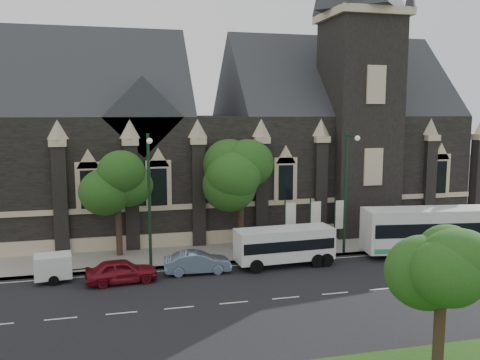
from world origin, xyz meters
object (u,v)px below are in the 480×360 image
object	(u,v)px
tree_walk_right	(243,173)
street_lamp_mid	(149,193)
tree_park_east	(444,262)
box_trailer	(53,266)
sedan	(198,262)
banner_flag_center	(314,219)
street_lamp_near	(347,186)
tour_coach	(445,230)
banner_flag_right	(338,218)
tree_walk_left	(120,178)
car_far_red	(121,271)
banner_flag_left	(289,220)
shuttle_bus	(285,244)

from	to	relation	value
tree_walk_right	street_lamp_mid	world-z (taller)	street_lamp_mid
tree_park_east	box_trailer	size ratio (longest dim) A/B	1.95
sedan	tree_walk_right	bearing A→B (deg)	-38.55
tree_park_east	banner_flag_center	xyz separation A→B (m)	(2.11, 18.32, -2.24)
street_lamp_near	tour_coach	distance (m)	7.91
tree_walk_right	box_trailer	distance (m)	14.82
banner_flag_right	box_trailer	xyz separation A→B (m)	(-20.28, -2.91, -1.43)
tour_coach	box_trailer	world-z (taller)	tour_coach
tree_walk_left	car_far_red	xyz separation A→B (m)	(-0.13, -5.85, -5.00)
tree_park_east	street_lamp_near	bearing A→B (deg)	76.89
tree_park_east	car_far_red	bearing A→B (deg)	130.49
tree_park_east	car_far_red	xyz separation A→B (m)	(-12.10, 14.18, -3.88)
sedan	banner_flag_left	bearing A→B (deg)	-63.60
banner_flag_left	street_lamp_mid	bearing A→B (deg)	-169.50
shuttle_bus	banner_flag_right	bearing A→B (deg)	28.05
tree_walk_right	tour_coach	bearing A→B (deg)	-21.19
banner_flag_center	sedan	world-z (taller)	banner_flag_center
banner_flag_left	banner_flag_right	size ratio (longest dim) A/B	1.00
banner_flag_center	shuttle_bus	world-z (taller)	banner_flag_center
street_lamp_near	shuttle_bus	world-z (taller)	street_lamp_near
tree_walk_left	shuttle_bus	world-z (taller)	tree_walk_left
banner_flag_center	sedan	bearing A→B (deg)	-160.00
street_lamp_near	shuttle_bus	distance (m)	6.39
tree_park_east	street_lamp_near	world-z (taller)	street_lamp_near
sedan	car_far_red	bearing A→B (deg)	100.16
shuttle_bus	sedan	xyz separation A→B (m)	(-6.01, -0.20, -0.79)
street_lamp_mid	sedan	distance (m)	5.48
banner_flag_center	tour_coach	distance (m)	9.47
tree_walk_left	car_far_red	world-z (taller)	tree_walk_left
tree_park_east	tour_coach	bearing A→B (deg)	53.56
tree_walk_left	shuttle_bus	xyz separation A→B (m)	(10.69, -4.93, -4.24)
tree_walk_left	street_lamp_near	size ratio (longest dim) A/B	0.85
sedan	banner_flag_center	bearing A→B (deg)	-68.41
tree_walk_left	banner_flag_right	size ratio (longest dim) A/B	1.91
tour_coach	shuttle_bus	world-z (taller)	tour_coach
tree_walk_right	street_lamp_near	world-z (taller)	street_lamp_near
tree_park_east	tour_coach	distance (m)	18.45
tour_coach	banner_flag_left	bearing A→B (deg)	169.11
street_lamp_mid	banner_flag_center	distance (m)	12.73
banner_flag_left	sedan	size ratio (longest dim) A/B	0.93
street_lamp_mid	sedan	world-z (taller)	street_lamp_mid
tree_park_east	banner_flag_right	xyz separation A→B (m)	(4.11, 18.32, -2.24)
street_lamp_mid	car_far_red	distance (m)	5.28
tree_walk_right	tree_walk_left	world-z (taller)	tree_walk_right
street_lamp_near	banner_flag_right	world-z (taller)	street_lamp_near
tree_walk_left	banner_flag_center	world-z (taller)	tree_walk_left
tour_coach	box_trailer	xyz separation A→B (m)	(-27.01, 0.73, -0.94)
banner_flag_left	car_far_red	size ratio (longest dim) A/B	0.93
banner_flag_left	tour_coach	distance (m)	11.34
street_lamp_near	box_trailer	distance (m)	20.45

